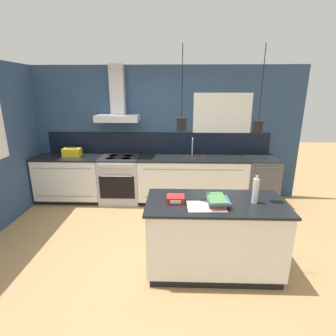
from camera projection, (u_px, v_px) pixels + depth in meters
The scene contains 12 objects.
ground_plane at pixel (149, 250), 3.67m from camera, with size 16.00×16.00×0.00m, color tan.
wall_back at pixel (156, 132), 5.19m from camera, with size 5.60×2.43×2.60m.
counter_run_left at pixel (70, 178), 5.21m from camera, with size 1.26×0.64×0.91m.
counter_run_sink at pixel (192, 180), 5.13m from camera, with size 2.08×0.64×1.26m.
oven_range at pixel (120, 179), 5.17m from camera, with size 0.76×0.66×0.91m.
dishwasher at pixel (260, 181), 5.09m from camera, with size 0.59×0.65×0.91m.
kitchen_island at pixel (214, 236), 3.16m from camera, with size 1.62×0.78×0.91m.
bottle_on_island at pixel (255, 190), 2.96m from camera, with size 0.07×0.07×0.36m.
book_stack at pixel (218, 201), 2.92m from camera, with size 0.25×0.33×0.10m.
red_supply_box at pixel (176, 199), 3.01m from camera, with size 0.20×0.17×0.07m.
paper_pile at pixel (206, 206), 2.90m from camera, with size 0.43×0.31×0.01m.
yellow_toolbox at pixel (72, 152), 5.05m from camera, with size 0.34×0.18×0.19m.
Camera 1 is at (0.36, -3.17, 2.16)m, focal length 28.00 mm.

